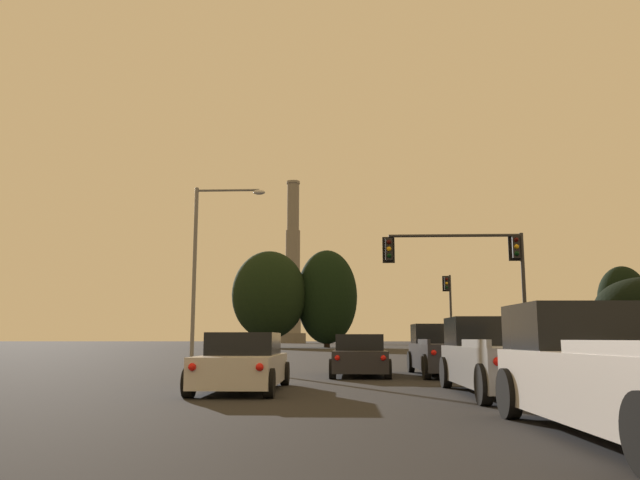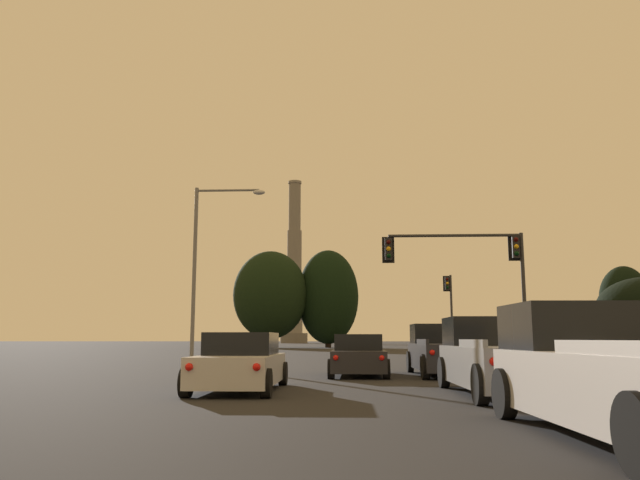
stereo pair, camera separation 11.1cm
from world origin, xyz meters
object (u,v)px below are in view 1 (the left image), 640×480
object	(u,v)px
pickup_truck_right_lane_front	(444,352)
traffic_light_far_right	(449,302)
traffic_light_overhead_right	(475,263)
street_lamp	(206,254)
sedan_left_lane_second	(243,363)
sedan_center_lane_front	(359,356)
pickup_truck_right_lane_second	(501,359)
smokestack	(293,278)
pickup_truck_right_lane_third	(623,375)

from	to	relation	value
pickup_truck_right_lane_front	traffic_light_far_right	size ratio (longest dim) A/B	0.88
pickup_truck_right_lane_front	traffic_light_overhead_right	world-z (taller)	traffic_light_overhead_right
traffic_light_overhead_right	street_lamp	bearing A→B (deg)	169.11
sedan_left_lane_second	traffic_light_far_right	world-z (taller)	traffic_light_far_right
traffic_light_overhead_right	street_lamp	size ratio (longest dim) A/B	0.73
street_lamp	sedan_center_lane_front	bearing A→B (deg)	-50.90
pickup_truck_right_lane_second	sedan_left_lane_second	bearing A→B (deg)	172.63
sedan_left_lane_second	smokestack	bearing A→B (deg)	94.03
pickup_truck_right_lane_front	pickup_truck_right_lane_third	world-z (taller)	same
pickup_truck_right_lane_second	sedan_center_lane_front	size ratio (longest dim) A/B	1.17
traffic_light_overhead_right	pickup_truck_right_lane_second	bearing A→B (deg)	-99.68
sedan_left_lane_second	sedan_center_lane_front	bearing A→B (deg)	64.60
sedan_left_lane_second	sedan_center_lane_front	xyz separation A→B (m)	(3.02, 6.51, 0.00)
pickup_truck_right_lane_third	traffic_light_far_right	size ratio (longest dim) A/B	0.88
traffic_light_overhead_right	traffic_light_far_right	size ratio (longest dim) A/B	1.06
sedan_left_lane_second	traffic_light_overhead_right	size ratio (longest dim) A/B	0.71
pickup_truck_right_lane_second	pickup_truck_right_lane_front	bearing A→B (deg)	90.51
traffic_light_overhead_right	street_lamp	xyz separation A→B (m)	(-13.32, 2.56, 0.85)
traffic_light_overhead_right	smokestack	bearing A→B (deg)	98.32
traffic_light_overhead_right	pickup_truck_right_lane_front	bearing A→B (deg)	-111.35
sedan_left_lane_second	pickup_truck_right_lane_third	world-z (taller)	pickup_truck_right_lane_third
traffic_light_overhead_right	pickup_truck_right_lane_third	bearing A→B (deg)	-96.50
pickup_truck_right_lane_third	street_lamp	bearing A→B (deg)	113.08
pickup_truck_right_lane_front	traffic_light_overhead_right	distance (m)	8.10
smokestack	sedan_center_lane_front	bearing A→B (deg)	-84.12
smokestack	street_lamp	bearing A→B (deg)	-86.80
pickup_truck_right_lane_front	sedan_center_lane_front	bearing A→B (deg)	-173.57
pickup_truck_right_lane_front	pickup_truck_right_lane_second	size ratio (longest dim) A/B	1.00
traffic_light_far_right	sedan_left_lane_second	bearing A→B (deg)	-107.32
pickup_truck_right_lane_third	pickup_truck_right_lane_front	bearing A→B (deg)	88.62
sedan_left_lane_second	pickup_truck_right_lane_front	size ratio (longest dim) A/B	0.85
pickup_truck_right_lane_third	sedan_center_lane_front	world-z (taller)	pickup_truck_right_lane_third
pickup_truck_right_lane_front	pickup_truck_right_lane_second	bearing A→B (deg)	-89.51
pickup_truck_right_lane_second	street_lamp	world-z (taller)	street_lamp
traffic_light_overhead_right	traffic_light_far_right	distance (m)	20.96
pickup_truck_right_lane_third	traffic_light_overhead_right	size ratio (longest dim) A/B	0.83
traffic_light_overhead_right	traffic_light_far_right	bearing A→B (deg)	84.28
traffic_light_far_right	street_lamp	world-z (taller)	street_lamp
pickup_truck_right_lane_front	street_lamp	world-z (taller)	street_lamp
traffic_light_far_right	pickup_truck_right_lane_third	bearing A→B (deg)	-96.11
pickup_truck_right_lane_front	traffic_light_overhead_right	bearing A→B (deg)	68.03
pickup_truck_right_lane_third	smokestack	xyz separation A→B (m)	(-19.00, 166.51, 17.39)
sedan_center_lane_front	traffic_light_far_right	size ratio (longest dim) A/B	0.75
pickup_truck_right_lane_third	pickup_truck_right_lane_second	world-z (taller)	same
street_lamp	pickup_truck_right_lane_front	bearing A→B (deg)	-40.37
pickup_truck_right_lane_second	smokestack	distance (m)	162.19
sedan_left_lane_second	street_lamp	bearing A→B (deg)	105.84
pickup_truck_right_lane_front	traffic_light_far_right	distance (m)	28.01
traffic_light_overhead_right	street_lamp	distance (m)	13.59
pickup_truck_right_lane_front	smokestack	world-z (taller)	smokestack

